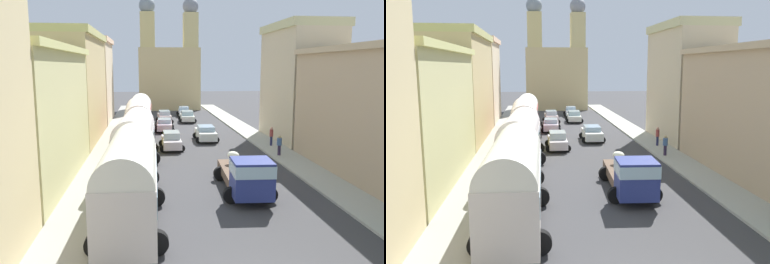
% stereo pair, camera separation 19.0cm
% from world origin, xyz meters
% --- Properties ---
extents(ground_plane, '(154.00, 154.00, 0.00)m').
position_xyz_m(ground_plane, '(0.00, 27.00, 0.00)').
color(ground_plane, '#3B3B3C').
extents(sidewalk_left, '(2.50, 70.00, 0.14)m').
position_xyz_m(sidewalk_left, '(-7.25, 27.00, 0.07)').
color(sidewalk_left, gray).
rests_on(sidewalk_left, ground).
extents(sidewalk_right, '(2.50, 70.00, 0.14)m').
position_xyz_m(sidewalk_right, '(7.25, 27.00, 0.07)').
color(sidewalk_right, '#AAAB9D').
rests_on(sidewalk_right, ground).
extents(building_left_1, '(6.19, 14.51, 8.48)m').
position_xyz_m(building_left_1, '(-11.32, 14.25, 4.26)').
color(building_left_1, '#C9C488').
rests_on(building_left_1, ground).
extents(building_left_2, '(5.58, 14.41, 10.52)m').
position_xyz_m(building_left_2, '(-11.04, 28.97, 5.29)').
color(building_left_2, tan).
rests_on(building_left_2, ground).
extents(building_left_3, '(5.36, 9.89, 10.76)m').
position_xyz_m(building_left_3, '(-10.94, 42.03, 5.41)').
color(building_left_3, beige).
rests_on(building_left_3, ground).
extents(building_right_1, '(6.26, 14.66, 8.56)m').
position_xyz_m(building_right_1, '(11.35, 13.67, 4.30)').
color(building_right_1, tan).
rests_on(building_right_1, ground).
extents(building_right_2, '(5.30, 9.97, 11.28)m').
position_xyz_m(building_right_2, '(10.91, 26.43, 5.68)').
color(building_right_2, '#C7B795').
rests_on(building_right_2, ground).
extents(distant_church, '(10.07, 6.02, 18.14)m').
position_xyz_m(distant_church, '(0.00, 56.50, 6.19)').
color(distant_church, tan).
rests_on(distant_church, ground).
extents(parked_bus_0, '(3.33, 8.75, 4.21)m').
position_xyz_m(parked_bus_0, '(-4.60, 6.50, 2.35)').
color(parked_bus_0, beige).
rests_on(parked_bus_0, ground).
extents(parked_bus_1, '(3.45, 8.22, 4.19)m').
position_xyz_m(parked_bus_1, '(-4.60, 15.50, 2.33)').
color(parked_bus_1, silver).
rests_on(parked_bus_1, ground).
extents(parked_bus_2, '(3.38, 8.97, 4.22)m').
position_xyz_m(parked_bus_2, '(-4.60, 24.50, 2.35)').
color(parked_bus_2, gold).
rests_on(parked_bus_2, ground).
extents(parked_bus_3, '(3.47, 8.17, 4.01)m').
position_xyz_m(parked_bus_3, '(-4.60, 33.50, 2.20)').
color(parked_bus_3, red).
rests_on(parked_bus_3, ground).
extents(cargo_truck_0, '(3.16, 7.31, 2.41)m').
position_xyz_m(cargo_truck_0, '(1.66, 10.27, 1.24)').
color(cargo_truck_0, navy).
rests_on(cargo_truck_0, ground).
extents(car_0, '(2.33, 4.29, 1.47)m').
position_xyz_m(car_0, '(1.88, 27.11, 0.75)').
color(car_0, silver).
rests_on(car_0, ground).
extents(car_1, '(2.32, 3.94, 1.48)m').
position_xyz_m(car_1, '(1.42, 40.39, 0.74)').
color(car_1, silver).
rests_on(car_1, ground).
extents(car_2, '(2.21, 3.75, 1.42)m').
position_xyz_m(car_2, '(1.53, 46.51, 0.72)').
color(car_2, silver).
rests_on(car_2, ground).
extents(car_3, '(2.18, 4.03, 1.56)m').
position_xyz_m(car_3, '(-1.71, 23.46, 0.78)').
color(car_3, silver).
rests_on(car_3, ground).
extents(car_4, '(2.33, 4.14, 1.42)m').
position_xyz_m(car_4, '(-1.88, 33.38, 0.73)').
color(car_4, silver).
rests_on(car_4, ground).
extents(car_5, '(2.23, 4.06, 1.60)m').
position_xyz_m(car_5, '(-1.60, 39.90, 0.80)').
color(car_5, silver).
rests_on(car_5, ground).
extents(pedestrian_0, '(0.45, 0.45, 1.83)m').
position_xyz_m(pedestrian_0, '(7.31, 23.35, 1.06)').
color(pedestrian_0, '#1E2147').
rests_on(pedestrian_0, ground).
extents(pedestrian_2, '(0.52, 0.52, 1.77)m').
position_xyz_m(pedestrian_2, '(6.72, 19.46, 1.00)').
color(pedestrian_2, '#2E233E').
rests_on(pedestrian_2, ground).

